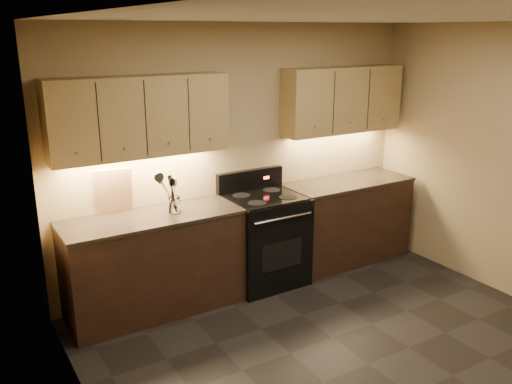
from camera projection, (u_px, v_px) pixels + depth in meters
The scene contains 17 objects.
floor at pixel (369, 364), 4.26m from camera, with size 4.00×4.00×0.00m, color black.
ceiling at pixel (392, 17), 3.51m from camera, with size 4.00×4.00×0.00m, color silver.
wall_back at pixel (241, 155), 5.52m from camera, with size 4.00×0.04×2.60m, color tan.
wall_left at pixel (102, 268), 2.89m from camera, with size 0.04×4.00×2.60m, color tan.
counter_left at pixel (154, 264), 4.97m from camera, with size 1.62×0.62×0.93m.
counter_right at pixel (346, 220), 6.10m from camera, with size 1.46×0.62×0.93m.
stove at pixel (264, 238), 5.54m from camera, with size 0.76×0.68×1.14m.
upper_cab_left at pixel (140, 117), 4.71m from camera, with size 1.60×0.30×0.70m, color tan.
upper_cab_right at pixel (342, 100), 5.85m from camera, with size 1.44×0.30×0.70m, color tan.
outlet_plate at pixel (118, 191), 4.92m from camera, with size 0.09×0.01×0.12m, color #B2B5BA.
utensil_crock at pixel (174, 205), 4.93m from camera, with size 0.13×0.13×0.14m.
cutting_board at pixel (113, 191), 4.85m from camera, with size 0.34×0.02×0.43m, color tan.
wooden_spoon at pixel (172, 196), 4.87m from camera, with size 0.06×0.06×0.29m, color tan, non-canonical shape.
black_spoon at pixel (171, 193), 4.91m from camera, with size 0.06×0.06×0.32m, color black, non-canonical shape.
black_turner at pixel (175, 193), 4.88m from camera, with size 0.08×0.08×0.34m, color black, non-canonical shape.
steel_spatula at pixel (175, 191), 4.91m from camera, with size 0.08×0.08×0.35m, color silver, non-canonical shape.
steel_skimmer at pixel (178, 189), 4.89m from camera, with size 0.09×0.09×0.40m, color silver, non-canonical shape.
Camera 1 is at (-2.68, -2.69, 2.52)m, focal length 38.00 mm.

